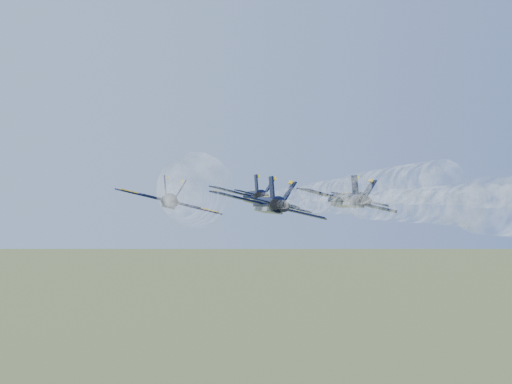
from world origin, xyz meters
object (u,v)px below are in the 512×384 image
object	(u,v)px
jet_slot	(268,205)
jet_right	(346,200)
jet_lead	(254,197)
jet_left	(169,201)

from	to	relation	value
jet_slot	jet_right	bearing A→B (deg)	42.75
jet_lead	jet_slot	xyz separation A→B (m)	(-6.11, -23.11, 0.00)
jet_left	jet_lead	bearing A→B (deg)	46.04
jet_right	jet_lead	bearing A→B (deg)	130.44
jet_left	jet_right	distance (m)	23.46
jet_lead	jet_right	world-z (taller)	same
jet_lead	jet_left	xyz separation A→B (m)	(-15.05, -10.35, 0.00)
jet_right	jet_slot	size ratio (longest dim) A/B	1.00
jet_lead	jet_right	bearing A→B (deg)	-49.56
jet_left	jet_right	size ratio (longest dim) A/B	1.00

